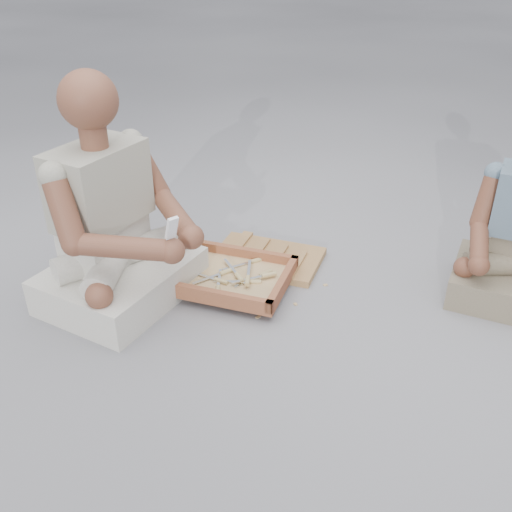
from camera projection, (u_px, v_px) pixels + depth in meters
The scene contains 22 objects.
ground at pixel (228, 334), 2.38m from camera, with size 60.00×60.00×0.00m, color gray.
carved_panel at pixel (267, 258), 2.90m from camera, with size 0.53×0.36×0.04m, color olive.
tool_tray at pixel (231, 277), 2.66m from camera, with size 0.64×0.58×0.07m.
chisel_0 at pixel (238, 275), 2.64m from camera, with size 0.20×0.12×0.02m.
chisel_1 at pixel (262, 275), 2.67m from camera, with size 0.07×0.22×0.02m.
chisel_2 at pixel (223, 273), 2.68m from camera, with size 0.08×0.22×0.02m.
chisel_3 at pixel (217, 280), 2.63m from camera, with size 0.22×0.04×0.02m.
chisel_4 at pixel (265, 276), 2.64m from camera, with size 0.13×0.20×0.02m.
chisel_5 at pixel (253, 261), 2.77m from camera, with size 0.11×0.21×0.02m.
chisel_6 at pixel (249, 282), 2.62m from camera, with size 0.19×0.14×0.02m.
chisel_7 at pixel (248, 278), 2.61m from camera, with size 0.14×0.19×0.02m.
chisel_8 at pixel (218, 288), 2.57m from camera, with size 0.14×0.19×0.02m.
wood_chip_0 at pixel (197, 283), 2.72m from camera, with size 0.02×0.01×0.00m, color tan.
wood_chip_1 at pixel (295, 304), 2.57m from camera, with size 0.02×0.01×0.00m, color tan.
wood_chip_2 at pixel (175, 291), 2.67m from camera, with size 0.02×0.01×0.00m, color tan.
wood_chip_3 at pixel (154, 297), 2.62m from camera, with size 0.02×0.01×0.00m, color tan.
wood_chip_4 at pixel (258, 317), 2.48m from camera, with size 0.02×0.01×0.00m, color tan.
wood_chip_5 at pixel (191, 263), 2.88m from camera, with size 0.02×0.01×0.00m, color tan.
wood_chip_6 at pixel (325, 285), 2.71m from camera, with size 0.02×0.01×0.00m, color tan.
wood_chip_7 at pixel (284, 266), 2.86m from camera, with size 0.02×0.01×0.00m, color tan.
craftsman at pixel (114, 229), 2.46m from camera, with size 0.72×0.71×1.01m.
mobile_phone at pixel (172, 228), 2.19m from camera, with size 0.06×0.05×0.10m.
Camera 1 is at (1.24, -1.44, 1.48)m, focal length 40.00 mm.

